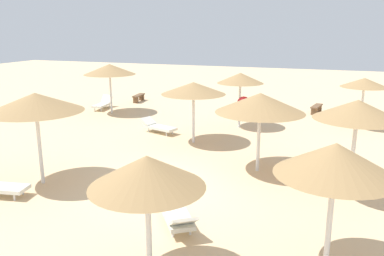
% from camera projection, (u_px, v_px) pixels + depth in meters
% --- Properties ---
extents(ground_plane, '(80.00, 80.00, 0.00)m').
position_uv_depth(ground_plane, '(161.00, 184.00, 13.08)').
color(ground_plane, '#DBBA8C').
extents(parasol_0, '(3.05, 3.05, 2.95)m').
position_uv_depth(parasol_0, '(110.00, 69.00, 23.29)').
color(parasol_0, silver).
rests_on(parasol_0, ground).
extents(parasol_1, '(3.02, 3.02, 3.04)m').
position_uv_depth(parasol_1, '(35.00, 102.00, 12.52)').
color(parasol_1, silver).
rests_on(parasol_1, ground).
extents(parasol_2, '(2.32, 2.32, 2.65)m').
position_uv_depth(parasol_2, '(147.00, 172.00, 7.66)').
color(parasol_2, silver).
rests_on(parasol_2, ground).
extents(parasol_3, '(2.84, 2.84, 2.73)m').
position_uv_depth(parasol_3, '(193.00, 88.00, 17.23)').
color(parasol_3, silver).
rests_on(parasol_3, ground).
extents(parasol_4, '(2.52, 2.52, 3.02)m').
position_uv_depth(parasol_4, '(358.00, 110.00, 11.43)').
color(parasol_4, silver).
rests_on(parasol_4, ground).
extents(parasol_5, '(3.13, 3.13, 2.84)m').
position_uv_depth(parasol_5, '(260.00, 103.00, 13.69)').
color(parasol_5, silver).
rests_on(parasol_5, ground).
extents(parasol_6, '(2.34, 2.34, 2.57)m').
position_uv_depth(parasol_6, '(364.00, 83.00, 19.89)').
color(parasol_6, silver).
rests_on(parasol_6, ground).
extents(parasol_7, '(2.36, 2.36, 2.82)m').
position_uv_depth(parasol_7, '(240.00, 79.00, 19.90)').
color(parasol_7, silver).
rests_on(parasol_7, ground).
extents(parasol_9, '(2.44, 2.44, 2.81)m').
position_uv_depth(parasol_9, '(335.00, 160.00, 7.91)').
color(parasol_9, silver).
rests_on(parasol_9, ground).
extents(lounger_0, '(0.87, 1.94, 0.76)m').
position_uv_depth(lounger_0, '(103.00, 104.00, 25.11)').
color(lounger_0, silver).
rests_on(lounger_0, ground).
extents(lounger_2, '(1.62, 1.92, 0.68)m').
position_uv_depth(lounger_2, '(177.00, 216.00, 10.19)').
color(lounger_2, silver).
rests_on(lounger_2, ground).
extents(lounger_3, '(2.01, 1.21, 0.67)m').
position_uv_depth(lounger_3, '(158.00, 126.00, 19.40)').
color(lounger_3, silver).
rests_on(lounger_3, ground).
extents(bench_0, '(0.55, 1.53, 0.49)m').
position_uv_depth(bench_0, '(139.00, 97.00, 27.50)').
color(bench_0, brown).
rests_on(bench_0, ground).
extents(bench_1, '(1.54, 0.61, 0.49)m').
position_uv_depth(bench_1, '(372.00, 114.00, 22.03)').
color(bench_1, brown).
rests_on(bench_1, ground).
extents(bench_2, '(0.66, 1.55, 0.49)m').
position_uv_depth(bench_2, '(317.00, 108.00, 23.74)').
color(bench_2, brown).
rests_on(bench_2, ground).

